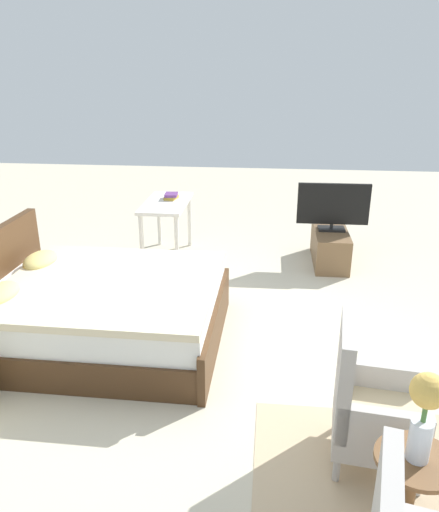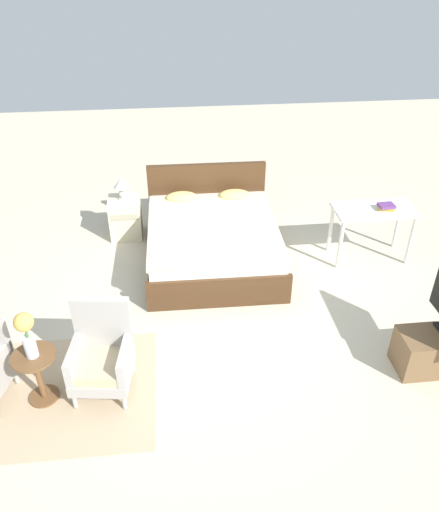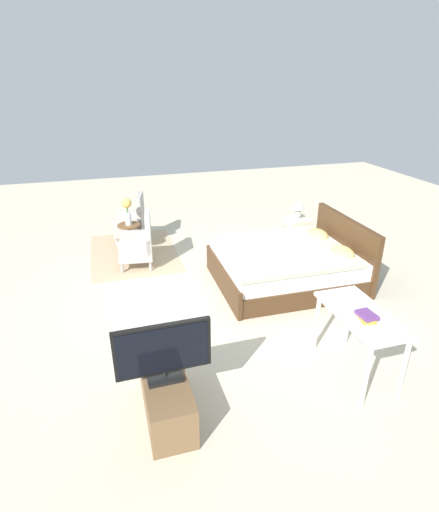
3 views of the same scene
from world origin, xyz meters
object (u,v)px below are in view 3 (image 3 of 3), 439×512
Objects in this scene: nightstand at (296,234)px; tv_stand at (166,396)px; bed at (288,265)px; armchair_by_window_right at (139,245)px; side_table at (130,235)px; book_stack at (366,316)px; table_lamp at (299,207)px; armchair_by_window_left at (133,223)px; vanity_desk at (360,321)px; tv_flatscreen at (163,351)px; flower_vase at (127,209)px.

tv_stand is (3.29, -2.96, -0.08)m from nightstand.
bed is at bearing 133.44° from tv_stand.
side_table is at bearing -169.98° from armchair_by_window_right.
armchair_by_window_right reaches higher than book_stack.
bed is 3.09m from tv_stand.
side_table is 3.02m from nightstand.
table_lamp is 0.34× the size of tv_stand.
table_lamp is at bearing 88.57° from armchair_by_window_right.
bed is 2.88m from side_table.
side_table is 0.93× the size of nightstand.
book_stack is (2.21, -0.24, 0.48)m from bed.
table_lamp is (1.21, 2.85, 0.42)m from armchair_by_window_left.
nightstand is 1.79× the size of table_lamp.
vanity_desk is 0.20m from book_stack.
table_lamp reaches higher than nightstand.
side_table is 3.96m from tv_flatscreen.
nightstand is at bearing 66.97° from armchair_by_window_left.
tv_stand is (3.29, -2.96, -0.59)m from table_lamp.
armchair_by_window_left is 4.30× the size of book_stack.
table_lamp is at bearing 77.55° from flower_vase.
vanity_desk is (3.25, -0.92, 0.33)m from nightstand.
nightstand is at bearing 148.54° from bed.
book_stack reaches higher than tv_stand.
flower_vase is 3.95m from tv_flatscreen.
table_lamp is (-0.00, 0.00, 0.51)m from nightstand.
bed is 2.17× the size of tv_stand.
side_table is 2.56× the size of book_stack.
armchair_by_window_left is at bearing 169.71° from side_table.
armchair_by_window_left is at bearing -138.17° from bed.
armchair_by_window_right is at bearing -91.43° from table_lamp.
book_stack is (0.09, 2.00, 0.56)m from tv_stand.
tv_flatscreen reaches higher than side_table.
book_stack is (4.03, 1.99, -0.06)m from flower_vase.
side_table is 0.63× the size of tv_flatscreen.
bed is 1.46m from table_lamp.
tv_flatscreen is (3.95, -0.01, -0.11)m from flower_vase.
vanity_desk is at bearing 30.17° from armchair_by_window_right.
tv_flatscreen reaches higher than book_stack.
armchair_by_window_right is 2.79× the size of table_lamp.
table_lamp reaches higher than tv_stand.
armchair_by_window_left is 1.68× the size of side_table.
table_lamp is (0.07, 2.85, 0.42)m from armchair_by_window_right.
armchair_by_window_right reaches higher than side_table.
table_lamp is at bearing 164.18° from book_stack.
bed reaches higher than armchair_by_window_left.
flower_vase is 2.23× the size of book_stack.
side_table is at bearing -152.48° from vanity_desk.
vanity_desk is (3.90, 2.03, 0.28)m from side_table.
flower_vase is (-0.00, 0.00, 0.50)m from side_table.
flower_vase reaches higher than table_lamp.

